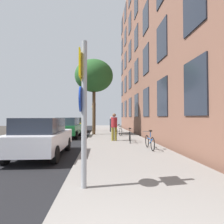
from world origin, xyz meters
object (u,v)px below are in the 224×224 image
bicycle_1 (130,136)px  car_0 (41,137)px  car_1 (68,127)px  traffic_light (94,111)px  tree_near (94,76)px  car_2 (78,124)px  sign_post (83,104)px  pedestrian_1 (111,123)px  bicycle_2 (118,131)px  bicycle_0 (150,142)px  pedestrian_0 (114,125)px

bicycle_1 → car_0: 5.49m
bicycle_1 → car_1: size_ratio=0.37×
traffic_light → bicycle_1: bearing=-76.1°
tree_near → car_2: (-1.98, 4.64, -4.55)m
sign_post → pedestrian_1: (1.70, 15.45, -0.92)m
car_0 → bicycle_2: bearing=61.7°
bicycle_1 → bicycle_0: bearing=-78.1°
pedestrian_0 → traffic_light: bearing=99.6°
pedestrian_1 → car_0: size_ratio=0.39×
traffic_light → bicycle_2: traffic_light is taller
tree_near → bicycle_0: 9.74m
pedestrian_0 → car_0: (-3.44, -4.13, -0.30)m
sign_post → bicycle_0: 5.65m
pedestrian_0 → car_1: bearing=137.3°
traffic_light → bicycle_2: size_ratio=1.88×
sign_post → car_1: (-2.13, 11.25, -1.12)m
bicycle_0 → car_2: car_2 is taller
tree_near → car_1: size_ratio=1.51×
bicycle_1 → bicycle_2: bicycle_2 is taller
tree_near → bicycle_0: (2.89, -7.89, -4.91)m
traffic_light → car_1: 6.37m
bicycle_2 → car_0: (-4.08, -7.59, 0.35)m
tree_near → car_2: 6.79m
pedestrian_1 → bicycle_1: bearing=-86.0°
car_1 → car_2: 5.96m
sign_post → pedestrian_1: bearing=83.7°
bicycle_2 → car_2: car_2 is taller
car_1 → car_2: (0.07, 5.96, -0.00)m
tree_near → pedestrian_1: bearing=58.3°
car_2 → tree_near: bearing=-66.9°
tree_near → pedestrian_0: bearing=-72.3°
pedestrian_0 → car_0: size_ratio=0.43×
sign_post → car_2: sign_post is taller
bicycle_0 → bicycle_1: 2.61m
traffic_light → sign_post: bearing=-89.5°
bicycle_1 → car_2: car_2 is taller
pedestrian_0 → car_0: bearing=-129.8°
traffic_light → bicycle_1: (2.44, -9.89, -1.86)m
tree_near → bicycle_0: size_ratio=4.04×
car_0 → car_2: same height
bicycle_0 → sign_post: bearing=-121.0°
tree_near → bicycle_1: 7.63m
bicycle_2 → pedestrian_1: 4.02m
traffic_light → bicycle_2: (2.18, -5.65, -1.83)m
bicycle_2 → car_2: 7.04m
bicycle_2 → car_0: bearing=-118.3°
sign_post → car_2: 17.37m
tree_near → sign_post: bearing=-89.6°
sign_post → car_1: bearing=100.7°
tree_near → pedestrian_1: 5.51m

